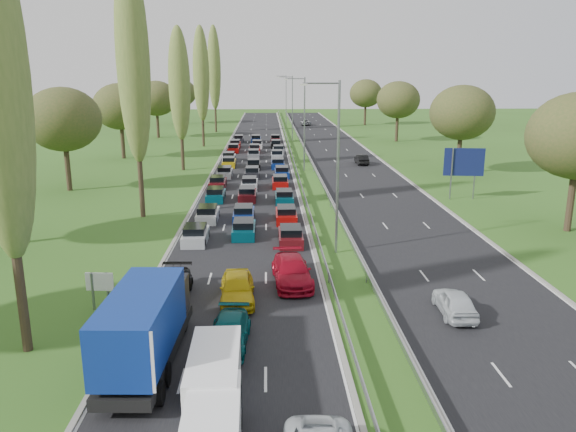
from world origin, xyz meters
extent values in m
plane|color=#31581B|center=(4.50, 80.00, 0.00)|extent=(260.00, 260.00, 0.00)
cube|color=black|center=(-2.25, 82.50, 0.00)|extent=(10.50, 215.00, 0.04)
cube|color=black|center=(11.25, 82.50, 0.00)|extent=(10.50, 215.00, 0.04)
cube|color=gray|center=(3.35, 82.50, 0.55)|extent=(0.06, 215.00, 0.32)
cube|color=gray|center=(5.65, 82.50, 0.55)|extent=(0.06, 215.00, 0.32)
cylinder|color=gray|center=(4.50, 43.00, 6.00)|extent=(0.18, 0.18, 12.00)
cylinder|color=gray|center=(4.50, 78.00, 6.00)|extent=(0.18, 0.18, 12.00)
cylinder|color=gray|center=(4.50, 113.00, 6.00)|extent=(0.18, 0.18, 12.00)
cylinder|color=gray|center=(4.50, 148.00, 6.00)|extent=(0.18, 0.18, 12.00)
cylinder|color=#2D2116|center=(-11.50, 29.00, 3.60)|extent=(0.44, 0.44, 7.20)
cylinder|color=#2D2116|center=(-11.50, 54.00, 3.96)|extent=(0.44, 0.44, 7.92)
ellipsoid|color=#5D7331|center=(-11.50, 54.00, 13.64)|extent=(2.80, 2.80, 17.60)
cylinder|color=#2D2116|center=(-11.50, 79.00, 3.24)|extent=(0.44, 0.44, 6.48)
ellipsoid|color=#5D7331|center=(-11.50, 79.00, 11.16)|extent=(2.80, 2.80, 14.40)
cylinder|color=#2D2116|center=(-11.50, 104.00, 3.60)|extent=(0.44, 0.44, 7.20)
ellipsoid|color=#5D7331|center=(-11.50, 104.00, 12.40)|extent=(2.80, 2.80, 16.00)
cylinder|color=#2D2116|center=(-11.50, 129.00, 3.96)|extent=(0.44, 0.44, 7.92)
ellipsoid|color=#5D7331|center=(-11.50, 129.00, 13.64)|extent=(2.80, 2.80, 17.60)
cylinder|color=#2D2116|center=(-22.00, 66.00, 2.42)|extent=(0.56, 0.56, 4.84)
ellipsoid|color=#38471E|center=(-22.00, 66.00, 7.70)|extent=(8.00, 8.00, 6.80)
cylinder|color=#2D2116|center=(-22.00, 90.00, 2.42)|extent=(0.56, 0.56, 4.84)
ellipsoid|color=#38471E|center=(-22.00, 90.00, 7.70)|extent=(8.00, 8.00, 6.80)
cylinder|color=#2D2116|center=(-22.00, 118.00, 2.42)|extent=(0.56, 0.56, 4.84)
ellipsoid|color=#38471E|center=(-22.00, 118.00, 7.70)|extent=(8.00, 8.00, 6.80)
cylinder|color=#2D2116|center=(-22.00, 150.00, 2.42)|extent=(0.56, 0.56, 4.84)
ellipsoid|color=#38471E|center=(-22.00, 150.00, 7.70)|extent=(8.00, 8.00, 6.80)
cylinder|color=#2D2116|center=(24.00, 48.00, 2.42)|extent=(0.56, 0.56, 4.84)
cylinder|color=#2D2116|center=(24.00, 75.00, 2.42)|extent=(0.56, 0.56, 4.84)
ellipsoid|color=#38471E|center=(24.00, 75.00, 7.70)|extent=(8.00, 8.00, 6.80)
cylinder|color=#2D2116|center=(24.00, 110.00, 2.42)|extent=(0.56, 0.56, 4.84)
ellipsoid|color=#38471E|center=(24.00, 110.00, 7.70)|extent=(8.00, 8.00, 6.80)
cylinder|color=#2D2116|center=(24.00, 145.00, 2.42)|extent=(0.56, 0.56, 4.84)
ellipsoid|color=#38471E|center=(24.00, 145.00, 7.70)|extent=(8.00, 8.00, 6.80)
cube|color=#B2B7BC|center=(-5.82, 45.88, 0.44)|extent=(1.75, 4.00, 0.80)
cube|color=silver|center=(-5.55, 52.29, 0.44)|extent=(1.75, 4.00, 0.80)
cube|color=#053F4C|center=(-5.56, 60.33, 0.44)|extent=(1.75, 4.00, 0.80)
cube|color=#590F14|center=(-5.90, 66.79, 0.44)|extent=(1.75, 4.00, 0.80)
cube|color=#B2B7BC|center=(-5.59, 73.43, 0.44)|extent=(1.75, 4.00, 0.80)
cube|color=#BF990C|center=(-5.60, 81.55, 0.44)|extent=(1.75, 4.00, 0.80)
cube|color=silver|center=(-5.93, 86.52, 0.44)|extent=(1.75, 4.00, 0.80)
cube|color=#A50C0A|center=(-5.80, 96.19, 0.44)|extent=(1.75, 4.00, 0.80)
cube|color=#A50C0A|center=(-5.86, 102.05, 0.44)|extent=(1.75, 4.00, 0.80)
cube|color=black|center=(-5.61, 109.71, 0.44)|extent=(1.75, 4.00, 0.80)
cube|color=#053F4C|center=(-2.23, 47.42, 0.44)|extent=(1.75, 4.00, 0.80)
cube|color=navy|center=(-2.43, 52.30, 0.44)|extent=(1.75, 4.00, 0.80)
cube|color=#590F14|center=(-2.39, 60.44, 0.44)|extent=(1.75, 4.00, 0.80)
cube|color=#B2B7BC|center=(-2.34, 66.07, 0.44)|extent=(1.75, 4.00, 0.80)
cube|color=black|center=(-2.21, 73.12, 0.44)|extent=(1.75, 4.00, 0.80)
cube|color=black|center=(-2.18, 79.67, 0.44)|extent=(1.75, 4.00, 0.80)
cube|color=slate|center=(-2.38, 89.29, 0.44)|extent=(1.75, 4.00, 0.80)
cube|color=#A50C0A|center=(-2.39, 95.62, 0.44)|extent=(1.75, 4.00, 0.80)
cube|color=silver|center=(-2.07, 101.35, 0.44)|extent=(1.75, 4.00, 0.80)
cube|color=navy|center=(-2.41, 109.73, 0.44)|extent=(1.75, 4.00, 0.80)
cube|color=#590F14|center=(1.35, 45.29, 0.44)|extent=(1.75, 4.00, 0.80)
cube|color=#A50C0A|center=(1.24, 51.84, 0.44)|extent=(1.75, 4.00, 0.80)
cube|color=#053F4C|center=(1.29, 58.94, 0.44)|extent=(1.75, 4.00, 0.80)
cube|color=#A50C0A|center=(1.07, 67.01, 0.44)|extent=(1.75, 4.00, 0.80)
cube|color=navy|center=(1.44, 73.33, 0.44)|extent=(1.75, 4.00, 0.80)
cube|color=navy|center=(1.06, 80.11, 0.44)|extent=(1.75, 4.00, 0.80)
cube|color=#B2B7BC|center=(1.11, 88.40, 0.44)|extent=(1.75, 4.00, 0.80)
cube|color=slate|center=(1.43, 94.07, 0.44)|extent=(1.75, 4.00, 0.80)
cube|color=black|center=(1.15, 101.72, 0.44)|extent=(1.75, 4.00, 0.80)
cube|color=#590F14|center=(1.20, 109.95, 0.44)|extent=(1.75, 4.00, 0.80)
imported|color=black|center=(-5.89, 34.67, 0.76)|extent=(2.23, 5.15, 1.48)
imported|color=#054E50|center=(-2.21, 29.06, 0.67)|extent=(2.09, 4.57, 1.30)
imported|color=#BB9F0C|center=(-2.09, 34.34, 0.82)|extent=(2.12, 4.79, 1.60)
imported|color=maroon|center=(1.08, 37.02, 0.80)|extent=(2.59, 5.54, 1.57)
imported|color=silver|center=(9.49, 32.15, 0.71)|extent=(1.76, 4.10, 1.38)
imported|color=black|center=(12.91, 82.89, 0.70)|extent=(1.52, 4.15, 1.36)
imported|color=slate|center=(9.25, 144.59, 0.74)|extent=(2.49, 5.24, 1.44)
cube|color=black|center=(-5.61, 27.48, 0.72)|extent=(2.34, 8.77, 0.50)
cube|color=navy|center=(-5.61, 26.41, 2.47)|extent=(2.44, 6.63, 2.50)
cube|color=silver|center=(-5.61, 23.12, 2.47)|extent=(2.38, 0.06, 2.40)
cube|color=black|center=(-5.61, 30.79, 1.57)|extent=(2.38, 2.14, 2.20)
cylinder|color=black|center=(-5.61, 30.66, 0.52)|extent=(2.05, 1.00, 1.00)
cylinder|color=black|center=(-5.61, 24.29, 0.52)|extent=(2.05, 1.00, 1.00)
cube|color=white|center=(-2.47, 24.59, 1.03)|extent=(1.93, 4.82, 1.93)
cube|color=black|center=(-2.47, 26.72, 0.94)|extent=(1.88, 0.77, 1.54)
cylinder|color=black|center=(-3.29, 26.14, 0.35)|extent=(0.24, 0.66, 0.66)
cylinder|color=black|center=(-1.65, 23.05, 0.35)|extent=(0.24, 0.66, 0.66)
cube|color=white|center=(-2.24, 21.20, 0.98)|extent=(1.84, 4.59, 1.84)
cube|color=black|center=(-2.24, 23.22, 0.89)|extent=(1.79, 0.73, 1.47)
cylinder|color=black|center=(-3.02, 22.67, 0.33)|extent=(0.23, 0.62, 0.62)
cylinder|color=gray|center=(-9.80, 33.53, 1.05)|extent=(0.16, 0.16, 2.10)
cylinder|color=gray|center=(-9.00, 33.53, 1.05)|extent=(0.16, 0.16, 2.10)
cube|color=white|center=(-9.40, 33.53, 1.60)|extent=(1.50, 0.24, 1.00)
cylinder|color=gray|center=(18.20, 60.08, 2.60)|extent=(0.16, 0.16, 5.20)
cylinder|color=gray|center=(20.60, 60.08, 2.60)|extent=(0.16, 0.16, 5.20)
cube|color=#121A51|center=(19.40, 60.08, 3.80)|extent=(3.98, 0.57, 2.80)
camera|label=1|loc=(-0.34, 4.94, 12.42)|focal=35.00mm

